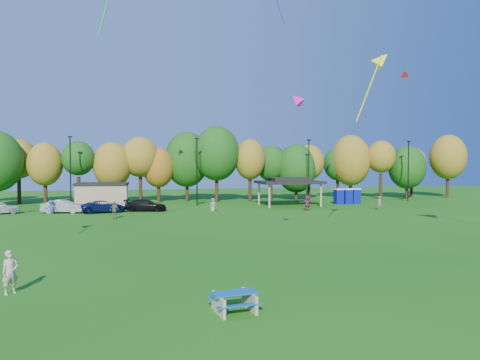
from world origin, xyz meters
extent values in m
plane|color=#19600F|center=(0.00, 0.00, 0.00)|extent=(160.00, 160.00, 0.00)
cylinder|color=black|center=(-22.13, 48.25, 1.90)|extent=(0.50, 0.50, 3.79)
ellipsoid|color=olive|center=(-22.13, 48.25, 6.32)|extent=(4.94, 4.94, 5.58)
cylinder|color=black|center=(-18.02, 45.01, 1.67)|extent=(0.50, 0.50, 3.34)
ellipsoid|color=olive|center=(-18.02, 45.01, 5.56)|extent=(4.61, 4.61, 5.88)
cylinder|color=black|center=(-13.72, 44.85, 1.91)|extent=(0.50, 0.50, 3.82)
ellipsoid|color=#144C0F|center=(-13.72, 44.85, 6.36)|extent=(4.43, 4.43, 4.73)
cylinder|color=black|center=(-9.30, 45.50, 1.63)|extent=(0.50, 0.50, 3.25)
ellipsoid|color=olive|center=(-9.30, 45.50, 5.42)|extent=(5.33, 5.33, 6.53)
cylinder|color=black|center=(-5.45, 46.07, 1.98)|extent=(0.50, 0.50, 3.96)
ellipsoid|color=olive|center=(-5.45, 46.07, 6.61)|extent=(5.31, 5.31, 5.82)
cylinder|color=black|center=(-2.85, 46.34, 1.52)|extent=(0.50, 0.50, 3.05)
ellipsoid|color=#995914|center=(-2.85, 46.34, 5.08)|extent=(4.54, 4.54, 5.87)
cylinder|color=black|center=(1.42, 47.53, 1.89)|extent=(0.50, 0.50, 3.77)
ellipsoid|color=#144C0F|center=(1.42, 47.53, 6.29)|extent=(6.69, 6.69, 8.35)
cylinder|color=black|center=(5.46, 44.54, 2.14)|extent=(0.50, 0.50, 4.28)
ellipsoid|color=#144C0F|center=(5.46, 44.54, 7.14)|extent=(6.64, 6.64, 8.01)
cylinder|color=black|center=(10.41, 44.21, 1.88)|extent=(0.50, 0.50, 3.76)
ellipsoid|color=olive|center=(10.41, 44.21, 6.27)|extent=(4.49, 4.49, 6.02)
cylinder|color=black|center=(14.29, 46.25, 1.72)|extent=(0.50, 0.50, 3.43)
ellipsoid|color=#144C0F|center=(14.29, 46.25, 5.72)|extent=(4.77, 4.77, 5.63)
cylinder|color=black|center=(18.11, 45.40, 1.48)|extent=(0.50, 0.50, 2.95)
ellipsoid|color=#144C0F|center=(18.11, 45.40, 4.92)|extent=(6.14, 6.14, 7.54)
cylinder|color=black|center=(20.39, 45.86, 1.76)|extent=(0.50, 0.50, 3.52)
ellipsoid|color=olive|center=(20.39, 45.86, 5.87)|extent=(4.78, 4.78, 5.53)
cylinder|color=black|center=(26.06, 47.51, 1.69)|extent=(0.50, 0.50, 3.39)
ellipsoid|color=#144C0F|center=(26.06, 47.51, 5.64)|extent=(4.54, 4.54, 5.46)
cylinder|color=black|center=(27.70, 46.23, 1.86)|extent=(0.50, 0.50, 3.72)
ellipsoid|color=olive|center=(27.70, 46.23, 6.20)|extent=(6.32, 6.32, 8.24)
cylinder|color=black|center=(31.99, 44.27, 2.03)|extent=(0.50, 0.50, 4.06)
ellipsoid|color=olive|center=(31.99, 44.27, 6.77)|extent=(4.50, 4.50, 5.13)
cylinder|color=black|center=(37.07, 44.81, 1.53)|extent=(0.50, 0.50, 3.05)
ellipsoid|color=#144C0F|center=(37.07, 44.81, 5.09)|extent=(5.97, 5.97, 7.05)
cylinder|color=black|center=(38.98, 46.35, 1.78)|extent=(0.50, 0.50, 3.55)
ellipsoid|color=olive|center=(38.98, 46.35, 5.92)|extent=(4.60, 4.60, 4.99)
cylinder|color=black|center=(44.51, 44.51, 2.03)|extent=(0.50, 0.50, 4.07)
ellipsoid|color=olive|center=(44.51, 44.51, 6.78)|extent=(5.83, 5.83, 7.42)
cylinder|color=black|center=(-14.00, 40.00, 4.50)|extent=(0.16, 0.16, 9.00)
cube|color=black|center=(-14.00, 40.00, 9.00)|extent=(0.50, 0.25, 0.18)
cylinder|color=black|center=(2.00, 40.00, 4.50)|extent=(0.16, 0.16, 9.00)
cube|color=black|center=(2.00, 40.00, 9.00)|extent=(0.50, 0.25, 0.18)
cylinder|color=black|center=(18.00, 40.00, 4.50)|extent=(0.16, 0.16, 9.00)
cube|color=black|center=(18.00, 40.00, 9.00)|extent=(0.50, 0.25, 0.18)
cylinder|color=black|center=(34.00, 40.00, 4.50)|extent=(0.16, 0.16, 9.00)
cube|color=black|center=(34.00, 40.00, 9.00)|extent=(0.50, 0.25, 0.18)
cube|color=tan|center=(-10.00, 38.00, 1.50)|extent=(6.00, 4.00, 3.00)
cube|color=black|center=(-10.00, 38.00, 3.12)|extent=(6.30, 4.30, 0.25)
cylinder|color=tan|center=(10.50, 34.50, 1.50)|extent=(0.24, 0.24, 3.00)
cylinder|color=tan|center=(17.50, 34.50, 1.50)|extent=(0.24, 0.24, 3.00)
cylinder|color=tan|center=(10.50, 39.50, 1.50)|extent=(0.24, 0.24, 3.00)
cylinder|color=tan|center=(17.50, 39.50, 1.50)|extent=(0.24, 0.24, 3.00)
cube|color=black|center=(14.00, 37.00, 3.15)|extent=(8.20, 6.20, 0.35)
cube|color=black|center=(14.00, 37.00, 3.55)|extent=(5.00, 3.50, 0.45)
cube|color=#0B1593|center=(21.48, 37.55, 1.00)|extent=(1.10, 1.10, 2.00)
cube|color=silver|center=(21.48, 37.55, 2.09)|extent=(1.15, 1.15, 0.18)
cube|color=#0B1593|center=(22.78, 37.55, 1.00)|extent=(1.10, 1.10, 2.00)
cube|color=silver|center=(22.78, 37.55, 2.09)|extent=(1.15, 1.15, 0.18)
cube|color=#0B1593|center=(24.08, 37.67, 1.00)|extent=(1.10, 1.10, 2.00)
cube|color=silver|center=(24.08, 37.67, 2.09)|extent=(1.15, 1.15, 0.18)
cube|color=tan|center=(-2.41, -2.02, 0.34)|extent=(0.31, 1.37, 0.68)
cube|color=tan|center=(-1.19, -1.84, 0.34)|extent=(0.31, 1.37, 0.68)
cube|color=#11569A|center=(-1.80, -1.93, 0.71)|extent=(1.79, 0.95, 0.06)
cube|color=#11569A|center=(-1.72, -2.51, 0.42)|extent=(1.72, 0.48, 0.05)
cube|color=#11569A|center=(-1.89, -1.35, 0.42)|extent=(1.72, 0.48, 0.05)
imported|color=#C9B496|center=(-10.56, 2.31, 0.93)|extent=(0.81, 0.76, 1.85)
imported|color=#A2A3A8|center=(-13.91, 34.26, 0.76)|extent=(4.80, 2.33, 1.52)
imported|color=#0C1749|center=(-9.50, 33.75, 0.69)|extent=(5.32, 3.25, 1.38)
imported|color=black|center=(-4.80, 34.25, 0.71)|extent=(5.18, 2.99, 1.41)
imported|color=#C45C8B|center=(22.91, 29.43, 0.82)|extent=(0.68, 0.53, 1.64)
imported|color=#913C5B|center=(14.00, 30.48, 0.91)|extent=(1.75, 0.76, 1.83)
imported|color=#87A16E|center=(2.80, 31.47, 0.81)|extent=(0.92, 0.74, 1.63)
imported|color=#6A7D4C|center=(-7.95, 27.53, 0.88)|extent=(1.12, 0.81, 1.76)
imported|color=#474C9C|center=(-14.99, 33.13, 0.79)|extent=(1.15, 0.88, 1.58)
cone|color=#F7FF1A|center=(12.21, 11.39, 13.20)|extent=(1.99, 1.76, 1.63)
cylinder|color=#F7FF1A|center=(10.82, 10.83, 10.95)|extent=(1.71, 0.77, 4.73)
cone|color=#FF0EA7|center=(4.70, 9.21, 9.70)|extent=(1.44, 1.38, 1.15)
cylinder|color=navy|center=(5.14, 14.82, 18.18)|extent=(0.98, 1.21, 3.79)
cone|color=red|center=(21.65, 22.84, 15.06)|extent=(1.50, 1.68, 1.40)
camera|label=1|loc=(-5.06, -17.24, 5.44)|focal=32.00mm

